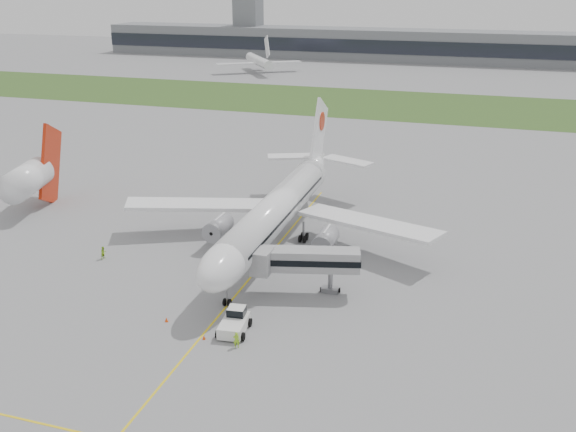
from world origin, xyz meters
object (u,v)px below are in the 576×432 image
(airliner, at_px, (278,208))
(neighbor_aircraft, at_px, (30,178))
(ground_crew_near, at_px, (236,340))
(pushback_tug, at_px, (235,322))
(jet_bridge, at_px, (303,261))

(airliner, relative_size, neighbor_aircraft, 2.99)
(ground_crew_near, height_order, neighbor_aircraft, neighbor_aircraft)
(pushback_tug, relative_size, jet_bridge, 0.39)
(pushback_tug, xyz_separation_m, jet_bridge, (4.74, 10.76, 3.39))
(airliner, height_order, jet_bridge, airliner)
(jet_bridge, bearing_deg, neighbor_aircraft, 148.85)
(airliner, xyz_separation_m, ground_crew_near, (4.51, -28.15, -4.74))
(airliner, distance_m, pushback_tug, 25.50)
(jet_bridge, xyz_separation_m, ground_crew_near, (-3.25, -14.00, -3.58))
(jet_bridge, relative_size, ground_crew_near, 7.02)
(airliner, bearing_deg, pushback_tug, -83.08)
(airliner, relative_size, ground_crew_near, 29.37)
(jet_bridge, bearing_deg, airliner, 104.45)
(airliner, xyz_separation_m, jet_bridge, (7.76, -14.15, -1.16))
(ground_crew_near, bearing_deg, pushback_tug, -79.47)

